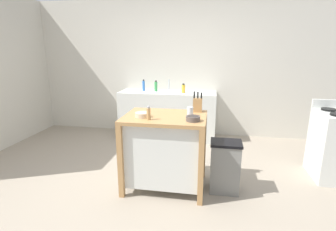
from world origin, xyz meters
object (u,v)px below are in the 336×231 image
(kitchen_island, at_px, (165,148))
(drinking_cup, at_px, (190,111))
(bottle_hand_soap, at_px, (144,86))
(pepper_grinder, at_px, (149,113))
(bowl_ceramic_small, at_px, (193,118))
(trash_bin, at_px, (225,166))
(sink_faucet, at_px, (169,85))
(bottle_dish_soap, at_px, (183,89))
(bottle_spray_cleaner, at_px, (156,86))
(knife_block, at_px, (198,105))
(bowl_stoneware_deep, at_px, (142,115))

(kitchen_island, bearing_deg, drinking_cup, 6.97)
(bottle_hand_soap, bearing_deg, pepper_grinder, -73.38)
(bottle_hand_soap, bearing_deg, bowl_ceramic_small, -61.68)
(trash_bin, bearing_deg, sink_faucet, 117.18)
(sink_faucet, distance_m, bottle_dish_soap, 0.37)
(bowl_ceramic_small, relative_size, bottle_spray_cleaner, 0.77)
(knife_block, xyz_separation_m, sink_faucet, (-0.66, 1.73, -0.01))
(bowl_stoneware_deep, relative_size, bottle_dish_soap, 0.97)
(bowl_stoneware_deep, height_order, bottle_dish_soap, bottle_dish_soap)
(knife_block, xyz_separation_m, trash_bin, (0.36, -0.25, -0.69))
(bowl_stoneware_deep, bearing_deg, sink_faucet, 91.38)
(knife_block, height_order, bowl_ceramic_small, knife_block)
(sink_faucet, height_order, bottle_hand_soap, sink_faucet)
(bottle_hand_soap, bearing_deg, knife_block, -55.22)
(kitchen_island, xyz_separation_m, bottle_dish_soap, (0.01, 1.79, 0.46))
(trash_bin, bearing_deg, drinking_cup, 176.53)
(bottle_dish_soap, bearing_deg, pepper_grinder, -94.47)
(knife_block, bearing_deg, bottle_spray_cleaner, 118.64)
(pepper_grinder, relative_size, bottle_hand_soap, 0.73)
(drinking_cup, xyz_separation_m, bottle_hand_soap, (-1.07, 1.86, 0.02))
(kitchen_island, distance_m, bottle_hand_soap, 2.11)
(sink_faucet, xyz_separation_m, bottle_hand_soap, (-0.48, -0.09, -0.01))
(kitchen_island, relative_size, bottle_dish_soap, 5.61)
(pepper_grinder, height_order, sink_faucet, sink_faucet)
(bowl_ceramic_small, xyz_separation_m, drinking_cup, (-0.05, 0.21, 0.02))
(kitchen_island, height_order, knife_block, knife_block)
(kitchen_island, height_order, sink_faucet, sink_faucet)
(bowl_stoneware_deep, height_order, bottle_hand_soap, bottle_hand_soap)
(sink_faucet, height_order, bottle_dish_soap, sink_faucet)
(bottle_hand_soap, distance_m, bottle_spray_cleaner, 0.24)
(bottle_hand_soap, height_order, bottle_dish_soap, bottle_hand_soap)
(bowl_ceramic_small, distance_m, bottle_spray_cleaner, 2.26)
(bowl_stoneware_deep, bearing_deg, pepper_grinder, -44.35)
(pepper_grinder, bearing_deg, kitchen_island, 54.51)
(kitchen_island, distance_m, trash_bin, 0.75)
(bottle_dish_soap, relative_size, bottle_spray_cleaner, 0.85)
(sink_faucet, bearing_deg, bottle_dish_soap, -34.07)
(trash_bin, relative_size, sink_faucet, 2.86)
(knife_block, xyz_separation_m, bottle_dish_soap, (-0.35, 1.53, -0.04))
(knife_block, distance_m, bottle_hand_soap, 2.00)
(kitchen_island, height_order, bottle_spray_cleaner, bottle_spray_cleaner)
(knife_block, relative_size, bottle_spray_cleaner, 1.26)
(kitchen_island, relative_size, knife_block, 3.79)
(bowl_ceramic_small, distance_m, drinking_cup, 0.22)
(kitchen_island, bearing_deg, bottle_hand_soap, 112.22)
(drinking_cup, bearing_deg, pepper_grinder, -151.12)
(pepper_grinder, xyz_separation_m, bottle_dish_soap, (0.16, 1.99, -0.02))
(bowl_stoneware_deep, xyz_separation_m, trash_bin, (0.97, 0.12, -0.63))
(bowl_ceramic_small, height_order, pepper_grinder, pepper_grinder)
(bowl_ceramic_small, xyz_separation_m, bottle_dish_soap, (-0.33, 1.96, 0.02))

